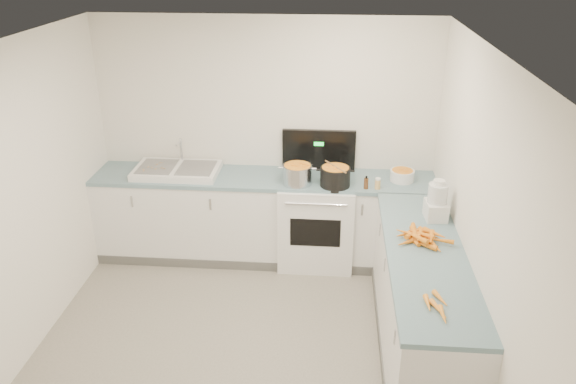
# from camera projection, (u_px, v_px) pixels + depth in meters

# --- Properties ---
(floor) EXTENTS (3.50, 4.00, 0.00)m
(floor) POSITION_uv_depth(u_px,v_px,m) (240.00, 363.00, 4.58)
(floor) COLOR gray
(floor) RESTS_ON ground
(ceiling) EXTENTS (3.50, 4.00, 0.00)m
(ceiling) POSITION_uv_depth(u_px,v_px,m) (226.00, 54.00, 3.54)
(ceiling) COLOR white
(ceiling) RESTS_ON ground
(wall_back) EXTENTS (3.50, 0.00, 2.50)m
(wall_back) POSITION_uv_depth(u_px,v_px,m) (267.00, 138.00, 5.87)
(wall_back) COLOR white
(wall_back) RESTS_ON ground
(wall_left) EXTENTS (0.00, 4.00, 2.50)m
(wall_left) POSITION_uv_depth(u_px,v_px,m) (3.00, 219.00, 4.19)
(wall_left) COLOR white
(wall_left) RESTS_ON ground
(wall_right) EXTENTS (0.00, 4.00, 2.50)m
(wall_right) POSITION_uv_depth(u_px,v_px,m) (481.00, 238.00, 3.93)
(wall_right) COLOR white
(wall_right) RESTS_ON ground
(counter_back) EXTENTS (3.50, 0.62, 0.94)m
(counter_back) POSITION_uv_depth(u_px,v_px,m) (264.00, 217.00, 5.93)
(counter_back) COLOR white
(counter_back) RESTS_ON ground
(counter_right) EXTENTS (0.62, 2.20, 0.94)m
(counter_right) POSITION_uv_depth(u_px,v_px,m) (421.00, 303.00, 4.55)
(counter_right) COLOR white
(counter_right) RESTS_ON ground
(stove) EXTENTS (0.76, 0.65, 1.36)m
(stove) POSITION_uv_depth(u_px,v_px,m) (316.00, 220.00, 5.87)
(stove) COLOR white
(stove) RESTS_ON ground
(sink) EXTENTS (0.86, 0.52, 0.31)m
(sink) POSITION_uv_depth(u_px,v_px,m) (177.00, 170.00, 5.78)
(sink) COLOR white
(sink) RESTS_ON counter_back
(steel_pot) EXTENTS (0.36, 0.36, 0.21)m
(steel_pot) POSITION_uv_depth(u_px,v_px,m) (297.00, 175.00, 5.53)
(steel_pot) COLOR silver
(steel_pot) RESTS_ON stove
(black_pot) EXTENTS (0.32, 0.32, 0.21)m
(black_pot) POSITION_uv_depth(u_px,v_px,m) (335.00, 178.00, 5.49)
(black_pot) COLOR black
(black_pot) RESTS_ON stove
(wooden_spoon) EXTENTS (0.21, 0.31, 0.02)m
(wooden_spoon) POSITION_uv_depth(u_px,v_px,m) (336.00, 167.00, 5.44)
(wooden_spoon) COLOR #AD7A47
(wooden_spoon) RESTS_ON black_pot
(mixing_bowl) EXTENTS (0.30, 0.30, 0.11)m
(mixing_bowl) POSITION_uv_depth(u_px,v_px,m) (402.00, 175.00, 5.61)
(mixing_bowl) COLOR white
(mixing_bowl) RESTS_ON counter_back
(extract_bottle) EXTENTS (0.04, 0.04, 0.11)m
(extract_bottle) POSITION_uv_depth(u_px,v_px,m) (366.00, 183.00, 5.43)
(extract_bottle) COLOR #593319
(extract_bottle) RESTS_ON counter_back
(spice_jar) EXTENTS (0.05, 0.05, 0.09)m
(spice_jar) POSITION_uv_depth(u_px,v_px,m) (378.00, 184.00, 5.43)
(spice_jar) COLOR #E5B266
(spice_jar) RESTS_ON counter_back
(food_processor) EXTENTS (0.19, 0.23, 0.36)m
(food_processor) POSITION_uv_depth(u_px,v_px,m) (437.00, 202.00, 4.81)
(food_processor) COLOR white
(food_processor) RESTS_ON counter_right
(carrot_pile) EXTENTS (0.46, 0.47, 0.09)m
(carrot_pile) POSITION_uv_depth(u_px,v_px,m) (421.00, 237.00, 4.50)
(carrot_pile) COLOR orange
(carrot_pile) RESTS_ON counter_right
(peeled_carrots) EXTENTS (0.16, 0.35, 0.04)m
(peeled_carrots) POSITION_uv_depth(u_px,v_px,m) (437.00, 306.00, 3.69)
(peeled_carrots) COLOR orange
(peeled_carrots) RESTS_ON counter_right
(peelings) EXTENTS (0.23, 0.26, 0.01)m
(peelings) POSITION_uv_depth(u_px,v_px,m) (155.00, 167.00, 5.77)
(peelings) COLOR tan
(peelings) RESTS_ON sink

